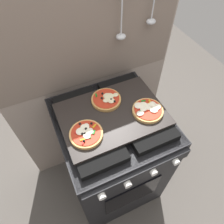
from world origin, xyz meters
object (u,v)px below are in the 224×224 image
(baking_tray, at_px, (112,114))
(pizza_center, at_px, (107,99))
(stove, at_px, (112,155))
(pizza_right, at_px, (148,110))
(pizza_left, at_px, (86,133))

(baking_tray, bearing_deg, pizza_center, 84.36)
(stove, distance_m, baking_tray, 0.46)
(baking_tray, bearing_deg, pizza_right, -20.87)
(baking_tray, relative_size, pizza_center, 3.35)
(baking_tray, relative_size, pizza_left, 3.35)
(pizza_left, distance_m, pizza_right, 0.34)
(pizza_left, bearing_deg, baking_tray, 22.64)
(stove, relative_size, pizza_right, 5.59)
(baking_tray, xyz_separation_m, pizza_center, (0.01, 0.09, 0.02))
(stove, distance_m, pizza_right, 0.51)
(stove, xyz_separation_m, baking_tray, (0.00, 0.00, 0.46))
(pizza_right, xyz_separation_m, pizza_center, (-0.16, 0.16, -0.00))
(baking_tray, xyz_separation_m, pizza_left, (-0.17, -0.07, 0.02))
(stove, bearing_deg, pizza_left, -157.84)
(stove, height_order, pizza_right, pizza_right)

